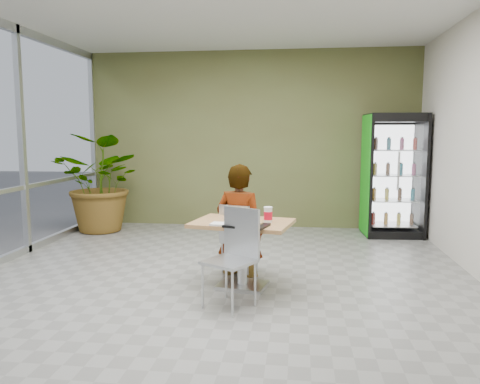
{
  "coord_description": "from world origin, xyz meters",
  "views": [
    {
      "loc": [
        0.89,
        -5.04,
        1.71
      ],
      "look_at": [
        0.18,
        0.6,
        1.0
      ],
      "focal_mm": 35.0,
      "sensor_mm": 36.0,
      "label": 1
    }
  ],
  "objects_px": {
    "seated_woman": "(240,232)",
    "potted_plant": "(104,183)",
    "beverage_fridge": "(393,175)",
    "chair_near": "(235,249)",
    "dining_table": "(242,240)",
    "cafeteria_tray": "(247,225)",
    "soda_cup": "(268,215)",
    "chair_far": "(237,234)"
  },
  "relations": [
    {
      "from": "dining_table",
      "to": "potted_plant",
      "type": "bearing_deg",
      "value": 135.53
    },
    {
      "from": "seated_woman",
      "to": "potted_plant",
      "type": "distance_m",
      "value": 3.5
    },
    {
      "from": "dining_table",
      "to": "chair_far",
      "type": "distance_m",
      "value": 0.46
    },
    {
      "from": "beverage_fridge",
      "to": "seated_woman",
      "type": "bearing_deg",
      "value": -135.94
    },
    {
      "from": "cafeteria_tray",
      "to": "potted_plant",
      "type": "height_order",
      "value": "potted_plant"
    },
    {
      "from": "potted_plant",
      "to": "seated_woman",
      "type": "bearing_deg",
      "value": -39.83
    },
    {
      "from": "dining_table",
      "to": "beverage_fridge",
      "type": "distance_m",
      "value": 3.74
    },
    {
      "from": "chair_far",
      "to": "dining_table",
      "type": "bearing_deg",
      "value": 119.39
    },
    {
      "from": "cafeteria_tray",
      "to": "soda_cup",
      "type": "bearing_deg",
      "value": 51.73
    },
    {
      "from": "chair_near",
      "to": "chair_far",
      "type": "bearing_deg",
      "value": 126.27
    },
    {
      "from": "chair_near",
      "to": "potted_plant",
      "type": "bearing_deg",
      "value": 160.22
    },
    {
      "from": "beverage_fridge",
      "to": "potted_plant",
      "type": "distance_m",
      "value": 4.96
    },
    {
      "from": "dining_table",
      "to": "chair_far",
      "type": "bearing_deg",
      "value": 104.45
    },
    {
      "from": "dining_table",
      "to": "potted_plant",
      "type": "xyz_separation_m",
      "value": [
        -2.77,
        2.72,
        0.32
      ]
    },
    {
      "from": "cafeteria_tray",
      "to": "beverage_fridge",
      "type": "xyz_separation_m",
      "value": [
        2.1,
        3.28,
        0.26
      ]
    },
    {
      "from": "seated_woman",
      "to": "cafeteria_tray",
      "type": "bearing_deg",
      "value": 117.45
    },
    {
      "from": "dining_table",
      "to": "seated_woman",
      "type": "height_order",
      "value": "seated_woman"
    },
    {
      "from": "chair_near",
      "to": "dining_table",
      "type": "bearing_deg",
      "value": 119.29
    },
    {
      "from": "dining_table",
      "to": "cafeteria_tray",
      "type": "xyz_separation_m",
      "value": [
        0.08,
        -0.29,
        0.23
      ]
    },
    {
      "from": "chair_far",
      "to": "chair_near",
      "type": "distance_m",
      "value": 0.99
    },
    {
      "from": "chair_near",
      "to": "seated_woman",
      "type": "xyz_separation_m",
      "value": [
        -0.09,
        1.02,
        -0.04
      ]
    },
    {
      "from": "cafeteria_tray",
      "to": "potted_plant",
      "type": "xyz_separation_m",
      "value": [
        -2.85,
        3.01,
        0.09
      ]
    },
    {
      "from": "chair_near",
      "to": "potted_plant",
      "type": "height_order",
      "value": "potted_plant"
    },
    {
      "from": "seated_woman",
      "to": "potted_plant",
      "type": "height_order",
      "value": "potted_plant"
    },
    {
      "from": "chair_near",
      "to": "soda_cup",
      "type": "height_order",
      "value": "chair_near"
    },
    {
      "from": "soda_cup",
      "to": "cafeteria_tray",
      "type": "bearing_deg",
      "value": -128.27
    },
    {
      "from": "chair_far",
      "to": "soda_cup",
      "type": "relative_size",
      "value": 5.09
    },
    {
      "from": "dining_table",
      "to": "soda_cup",
      "type": "distance_m",
      "value": 0.41
    },
    {
      "from": "soda_cup",
      "to": "seated_woman",
      "type": "bearing_deg",
      "value": 126.38
    },
    {
      "from": "chair_far",
      "to": "potted_plant",
      "type": "xyz_separation_m",
      "value": [
        -2.65,
        2.27,
        0.35
      ]
    },
    {
      "from": "dining_table",
      "to": "chair_near",
      "type": "height_order",
      "value": "chair_near"
    },
    {
      "from": "cafeteria_tray",
      "to": "seated_woman",
      "type": "bearing_deg",
      "value": 102.52
    },
    {
      "from": "seated_woman",
      "to": "potted_plant",
      "type": "xyz_separation_m",
      "value": [
        -2.68,
        2.23,
        0.33
      ]
    },
    {
      "from": "chair_far",
      "to": "potted_plant",
      "type": "relative_size",
      "value": 0.51
    },
    {
      "from": "soda_cup",
      "to": "cafeteria_tray",
      "type": "relative_size",
      "value": 0.4
    },
    {
      "from": "seated_woman",
      "to": "potted_plant",
      "type": "bearing_deg",
      "value": -24.89
    },
    {
      "from": "dining_table",
      "to": "potted_plant",
      "type": "distance_m",
      "value": 3.89
    },
    {
      "from": "seated_woman",
      "to": "dining_table",
      "type": "bearing_deg",
      "value": 115.64
    },
    {
      "from": "dining_table",
      "to": "cafeteria_tray",
      "type": "distance_m",
      "value": 0.38
    },
    {
      "from": "dining_table",
      "to": "beverage_fridge",
      "type": "xyz_separation_m",
      "value": [
        2.18,
        3.0,
        0.48
      ]
    },
    {
      "from": "soda_cup",
      "to": "potted_plant",
      "type": "height_order",
      "value": "potted_plant"
    },
    {
      "from": "chair_near",
      "to": "cafeteria_tray",
      "type": "xyz_separation_m",
      "value": [
        0.09,
        0.24,
        0.19
      ]
    }
  ]
}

